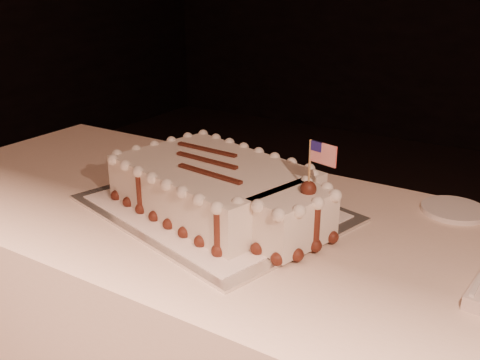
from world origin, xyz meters
The scene contains 4 objects.
cake_board centered at (-0.29, 0.61, 0.75)m, with size 0.62×0.46×0.01m, color silver.
doily centered at (-0.29, 0.61, 0.76)m, with size 0.55×0.42×0.00m, color white.
sheet_cake centered at (-0.26, 0.60, 0.82)m, with size 0.61×0.44×0.23m.
side_plate centered at (0.23, 0.91, 0.76)m, with size 0.16×0.16×0.01m, color silver.
Camera 1 is at (0.42, -0.39, 1.30)m, focal length 40.00 mm.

